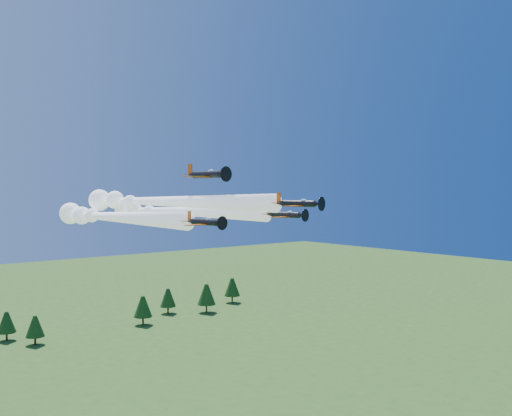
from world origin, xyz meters
TOP-DOWN VIEW (x-y plane):
  - plane_lead at (-5.68, 15.08)m, footprint 15.29×44.67m
  - plane_left at (-11.84, 20.46)m, footprint 9.59×40.27m
  - plane_right at (4.84, 28.76)m, footprint 13.76×46.39m
  - plane_slot at (-2.66, 6.37)m, footprint 8.10×8.79m
  - treeline at (-4.53, 108.60)m, footprint 172.87×21.56m

SIDE VIEW (x-z plane):
  - treeline at x=-4.53m, z-range 0.46..12.31m
  - plane_left at x=-11.84m, z-range 38.46..42.16m
  - plane_right at x=4.84m, z-range 38.75..42.45m
  - plane_lead at x=-5.68m, z-range 40.88..44.58m
  - plane_slot at x=-2.66m, z-range 45.39..48.22m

